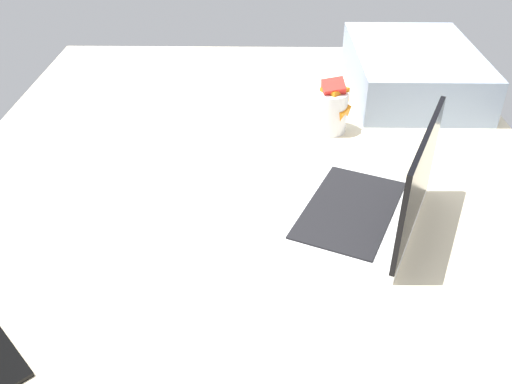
# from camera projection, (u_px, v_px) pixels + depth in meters

# --- Properties ---
(bed_mattress) EXTENTS (1.80, 1.40, 0.18)m
(bed_mattress) POSITION_uv_depth(u_px,v_px,m) (250.00, 209.00, 1.33)
(bed_mattress) COLOR beige
(bed_mattress) RESTS_ON ground
(laptop) EXTENTS (0.39, 0.34, 0.23)m
(laptop) POSITION_uv_depth(u_px,v_px,m) (373.00, 205.00, 1.11)
(laptop) COLOR silver
(laptop) RESTS_ON bed_mattress
(snack_cup) EXTENTS (0.10, 0.10, 0.15)m
(snack_cup) POSITION_uv_depth(u_px,v_px,m) (331.00, 108.00, 1.45)
(snack_cup) COLOR silver
(snack_cup) RESTS_ON bed_mattress
(pillow) EXTENTS (0.52, 0.36, 0.13)m
(pillow) POSITION_uv_depth(u_px,v_px,m) (413.00, 70.00, 1.67)
(pillow) COLOR #8C9EB7
(pillow) RESTS_ON bed_mattress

